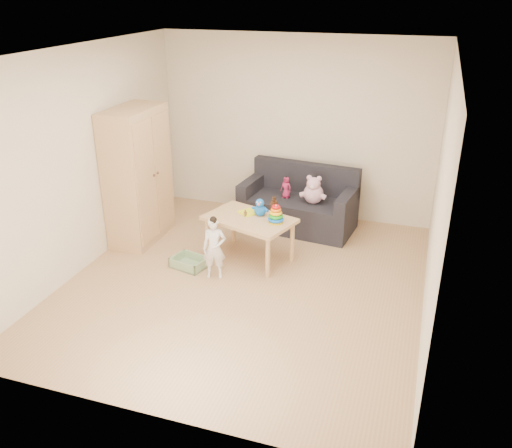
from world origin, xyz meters
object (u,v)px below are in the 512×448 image
(play_table, at_px, (250,238))
(toddler, at_px, (214,249))
(wardrobe, at_px, (138,176))
(sofa, at_px, (298,213))

(play_table, relative_size, toddler, 1.44)
(play_table, distance_m, toddler, 0.63)
(wardrobe, bearing_deg, play_table, -4.73)
(wardrobe, relative_size, toddler, 2.43)
(play_table, bearing_deg, sofa, 72.71)
(wardrobe, height_order, play_table, wardrobe)
(play_table, xyz_separation_m, toddler, (-0.24, -0.57, 0.09))
(sofa, bearing_deg, wardrobe, -146.91)
(play_table, height_order, toddler, toddler)
(sofa, height_order, play_table, play_table)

